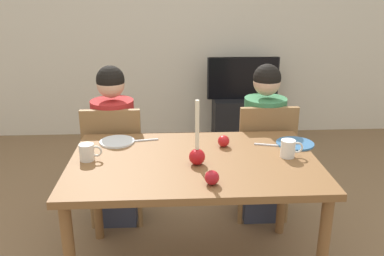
% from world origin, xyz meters
% --- Properties ---
extents(back_wall, '(6.40, 0.10, 2.60)m').
position_xyz_m(back_wall, '(0.00, 2.60, 1.30)').
color(back_wall, beige).
rests_on(back_wall, ground).
extents(dining_table, '(1.40, 0.90, 0.75)m').
position_xyz_m(dining_table, '(0.00, 0.00, 0.67)').
color(dining_table, brown).
rests_on(dining_table, ground).
extents(chair_left, '(0.40, 0.40, 0.90)m').
position_xyz_m(chair_left, '(-0.53, 0.61, 0.51)').
color(chair_left, olive).
rests_on(chair_left, ground).
extents(chair_right, '(0.40, 0.40, 0.90)m').
position_xyz_m(chair_right, '(0.55, 0.61, 0.51)').
color(chair_right, olive).
rests_on(chair_right, ground).
extents(person_left_child, '(0.30, 0.30, 1.17)m').
position_xyz_m(person_left_child, '(-0.53, 0.64, 0.57)').
color(person_left_child, '#33384C').
rests_on(person_left_child, ground).
extents(person_right_child, '(0.30, 0.30, 1.17)m').
position_xyz_m(person_right_child, '(0.55, 0.64, 0.57)').
color(person_right_child, '#33384C').
rests_on(person_right_child, ground).
extents(tv_stand, '(0.64, 0.40, 0.48)m').
position_xyz_m(tv_stand, '(0.68, 2.30, 0.24)').
color(tv_stand, black).
rests_on(tv_stand, ground).
extents(tv, '(0.79, 0.05, 0.46)m').
position_xyz_m(tv, '(0.68, 2.30, 0.71)').
color(tv, black).
rests_on(tv, tv_stand).
extents(candle_centerpiece, '(0.09, 0.09, 0.37)m').
position_xyz_m(candle_centerpiece, '(0.01, -0.07, 0.82)').
color(candle_centerpiece, red).
rests_on(candle_centerpiece, dining_table).
extents(plate_left, '(0.22, 0.22, 0.01)m').
position_xyz_m(plate_left, '(-0.47, 0.29, 0.76)').
color(plate_left, silver).
rests_on(plate_left, dining_table).
extents(plate_right, '(0.23, 0.23, 0.01)m').
position_xyz_m(plate_right, '(0.64, 0.20, 0.76)').
color(plate_right, teal).
rests_on(plate_right, dining_table).
extents(mug_left, '(0.13, 0.08, 0.10)m').
position_xyz_m(mug_left, '(-0.60, 0.03, 0.80)').
color(mug_left, silver).
rests_on(mug_left, dining_table).
extents(mug_right, '(0.13, 0.08, 0.10)m').
position_xyz_m(mug_right, '(0.54, 0.01, 0.80)').
color(mug_right, white).
rests_on(mug_right, dining_table).
extents(fork_left, '(0.18, 0.04, 0.01)m').
position_xyz_m(fork_left, '(-0.30, 0.31, 0.75)').
color(fork_left, silver).
rests_on(fork_left, dining_table).
extents(fork_right, '(0.18, 0.06, 0.01)m').
position_xyz_m(fork_right, '(0.47, 0.19, 0.75)').
color(fork_right, silver).
rests_on(fork_right, dining_table).
extents(apple_near_candle, '(0.07, 0.07, 0.07)m').
position_xyz_m(apple_near_candle, '(0.07, -0.31, 0.79)').
color(apple_near_candle, '#AF1821').
rests_on(apple_near_candle, dining_table).
extents(apple_by_left_plate, '(0.07, 0.07, 0.07)m').
position_xyz_m(apple_by_left_plate, '(0.19, 0.19, 0.79)').
color(apple_by_left_plate, red).
rests_on(apple_by_left_plate, dining_table).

